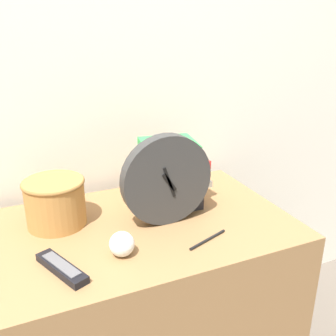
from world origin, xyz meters
The scene contains 8 objects.
wall_back centered at (0.00, 0.66, 1.20)m, with size 6.00×0.04×2.40m.
desk centered at (0.00, 0.29, 0.36)m, with size 1.08×0.59×0.71m.
desk_clock centered at (0.15, 0.28, 0.85)m, with size 0.28×0.05×0.28m.
book_stack centered at (0.22, 0.39, 0.82)m, with size 0.24×0.21×0.22m.
basket centered at (-0.16, 0.40, 0.79)m, with size 0.19×0.19×0.15m.
tv_remote centered at (-0.19, 0.15, 0.72)m, with size 0.11×0.18×0.02m.
crumpled_paper_ball centered at (-0.03, 0.16, 0.75)m, with size 0.07×0.07×0.07m.
pen centered at (0.22, 0.13, 0.72)m, with size 0.14×0.06×0.01m.
Camera 1 is at (-0.29, -0.72, 1.32)m, focal length 42.00 mm.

